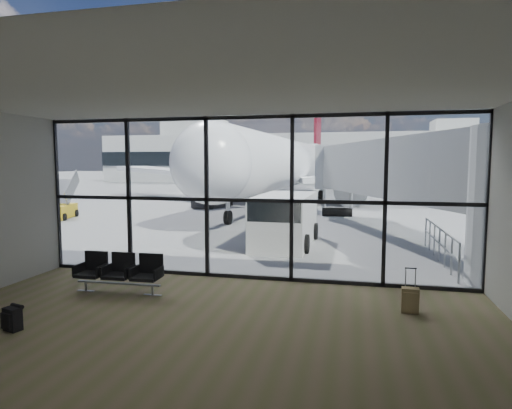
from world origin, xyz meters
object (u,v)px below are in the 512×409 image
at_px(seating_row, 121,271).
at_px(backpack, 12,319).
at_px(service_van, 285,219).
at_px(mobile_stairs, 57,209).
at_px(suitcase, 410,300).
at_px(airliner, 289,164).
at_px(belt_loader, 214,199).

relative_size(seating_row, backpack, 4.44).
xyz_separation_m(service_van, mobile_stairs, (-14.24, 5.18, -0.48)).
xyz_separation_m(suitcase, airliner, (-6.70, 27.45, 2.87)).
bearing_deg(service_van, suitcase, -60.25).
bearing_deg(service_van, belt_loader, 120.23).
xyz_separation_m(seating_row, backpack, (-0.71, -2.74, -0.30)).
relative_size(suitcase, service_van, 0.21).
xyz_separation_m(backpack, mobile_stairs, (-10.49, 14.91, 0.30)).
xyz_separation_m(suitcase, mobile_stairs, (-18.05, 12.21, 0.24)).
xyz_separation_m(airliner, belt_loader, (-4.47, -7.17, -2.55)).
bearing_deg(mobile_stairs, airliner, 36.73).
xyz_separation_m(seating_row, mobile_stairs, (-11.20, 12.17, -0.00)).
height_order(suitcase, mobile_stairs, mobile_stairs).
relative_size(backpack, belt_loader, 0.12).
xyz_separation_m(backpack, suitcase, (7.56, 2.70, 0.05)).
relative_size(suitcase, mobile_stairs, 0.28).
height_order(airliner, belt_loader, airliner).
bearing_deg(service_van, airliner, 99.25).
xyz_separation_m(service_van, belt_loader, (-7.35, 13.26, -0.40)).
relative_size(suitcase, airliner, 0.02).
relative_size(backpack, suitcase, 0.51).
bearing_deg(seating_row, airliner, 88.08).
relative_size(seating_row, airliner, 0.05).
bearing_deg(belt_loader, service_van, -39.08).
height_order(service_van, belt_loader, service_van).
bearing_deg(service_van, mobile_stairs, 161.22).
height_order(seating_row, suitcase, seating_row).
distance_m(airliner, service_van, 20.74).
bearing_deg(belt_loader, suitcase, -39.24).
relative_size(backpack, mobile_stairs, 0.14).
height_order(suitcase, belt_loader, belt_loader).
bearing_deg(airliner, mobile_stairs, -123.31).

